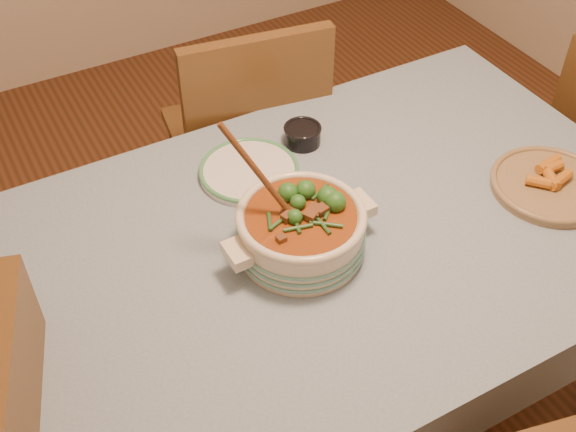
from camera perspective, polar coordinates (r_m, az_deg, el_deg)
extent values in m
plane|color=#402512|center=(2.38, 2.94, -14.13)|extent=(4.50, 4.50, 0.00)
cube|color=brown|center=(1.80, 3.75, -1.77)|extent=(1.60, 1.00, 0.05)
cube|color=#8298A8|center=(1.78, 3.80, -1.14)|extent=(1.68, 1.08, 0.01)
cylinder|color=brown|center=(2.22, -19.34, -8.01)|extent=(0.07, 0.07, 0.70)
cylinder|color=brown|center=(2.65, 12.02, 3.82)|extent=(0.07, 0.07, 0.70)
cylinder|color=beige|center=(1.69, 1.02, -1.38)|extent=(0.30, 0.30, 0.12)
torus|color=beige|center=(1.65, 1.04, 0.04)|extent=(0.30, 0.30, 0.02)
cube|color=beige|center=(1.74, 5.74, 0.95)|extent=(0.05, 0.08, 0.03)
cube|color=beige|center=(1.62, -4.05, -3.01)|extent=(0.05, 0.08, 0.03)
cylinder|color=maroon|center=(1.65, 1.04, -0.14)|extent=(0.26, 0.26, 0.02)
cylinder|color=silver|center=(1.93, -3.09, 3.52)|extent=(0.28, 0.28, 0.02)
torus|color=#429257|center=(1.92, -3.10, 3.70)|extent=(0.27, 0.27, 0.01)
cylinder|color=black|center=(2.02, 1.15, 6.38)|extent=(0.13, 0.13, 0.05)
torus|color=black|center=(2.01, 1.16, 6.96)|extent=(0.11, 0.11, 0.01)
cylinder|color=black|center=(2.02, 1.16, 6.73)|extent=(0.09, 0.09, 0.01)
cylinder|color=#998055|center=(2.00, 19.93, 2.22)|extent=(0.36, 0.36, 0.02)
torus|color=#998055|center=(1.99, 20.00, 2.45)|extent=(0.31, 0.31, 0.02)
cube|color=brown|center=(2.50, -3.68, 6.30)|extent=(0.52, 0.52, 0.04)
cube|color=brown|center=(2.20, -2.32, 8.33)|extent=(0.46, 0.11, 0.49)
cylinder|color=brown|center=(2.85, -0.86, 5.47)|extent=(0.04, 0.04, 0.49)
cylinder|color=brown|center=(2.77, -8.57, 3.67)|extent=(0.04, 0.04, 0.49)
cylinder|color=brown|center=(2.57, 2.08, 0.35)|extent=(0.04, 0.04, 0.49)
cylinder|color=brown|center=(2.49, -6.40, -1.80)|extent=(0.04, 0.04, 0.49)
cylinder|color=brown|center=(2.80, 18.94, 1.29)|extent=(0.04, 0.04, 0.44)
cube|color=brown|center=(1.57, -19.52, -15.07)|extent=(0.18, 0.45, 0.49)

